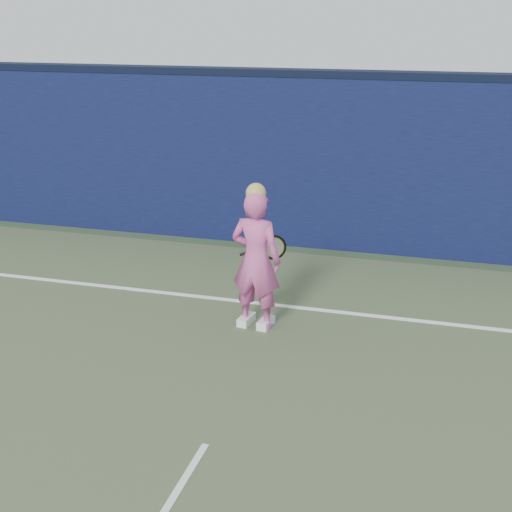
% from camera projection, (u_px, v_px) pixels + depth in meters
% --- Properties ---
extents(backstop_wall, '(24.00, 0.40, 2.50)m').
position_uv_depth(backstop_wall, '(330.00, 165.00, 10.46)').
color(backstop_wall, '#0C0D37').
rests_on(backstop_wall, ground).
extents(wall_cap, '(24.00, 0.42, 0.10)m').
position_uv_depth(wall_cap, '(333.00, 74.00, 10.03)').
color(wall_cap, black).
rests_on(wall_cap, backstop_wall).
extents(player, '(0.62, 0.45, 1.66)m').
position_uv_depth(player, '(256.00, 259.00, 7.84)').
color(player, '#CC4F98').
rests_on(player, ground).
extents(racket, '(0.55, 0.17, 0.30)m').
position_uv_depth(racket, '(272.00, 248.00, 8.26)').
color(racket, black).
rests_on(racket, ground).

